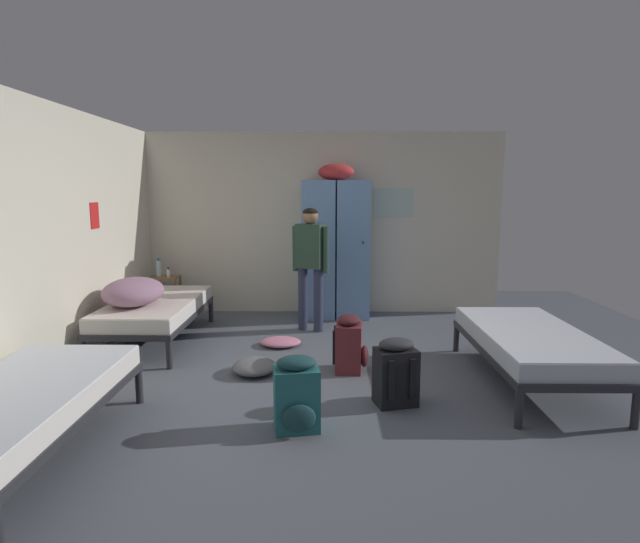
% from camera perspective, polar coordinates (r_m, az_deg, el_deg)
% --- Properties ---
extents(ground_plane, '(8.50, 8.50, 0.00)m').
position_cam_1_polar(ground_plane, '(4.93, -0.04, -11.45)').
color(ground_plane, '#565B66').
extents(room_backdrop, '(4.98, 5.37, 2.51)m').
position_cam_1_polar(room_backdrop, '(6.09, -11.91, 4.37)').
color(room_backdrop, beige).
rests_on(room_backdrop, ground_plane).
extents(locker_bank, '(0.90, 0.55, 2.07)m').
position_cam_1_polar(locker_bank, '(7.05, 1.73, 2.77)').
color(locker_bank, '#6B93C6').
rests_on(locker_bank, ground_plane).
extents(shelf_unit, '(0.38, 0.30, 0.57)m').
position_cam_1_polar(shelf_unit, '(7.36, -16.63, -2.24)').
color(shelf_unit, brown).
rests_on(shelf_unit, ground_plane).
extents(bed_left_front, '(0.90, 1.90, 0.49)m').
position_cam_1_polar(bed_left_front, '(3.88, -30.13, -12.41)').
color(bed_left_front, '#28282D').
rests_on(bed_left_front, ground_plane).
extents(bed_left_rear, '(0.90, 1.90, 0.49)m').
position_cam_1_polar(bed_left_rear, '(6.21, -17.57, -3.96)').
color(bed_left_rear, '#28282D').
rests_on(bed_left_rear, ground_plane).
extents(bed_right, '(0.90, 1.90, 0.49)m').
position_cam_1_polar(bed_right, '(5.04, 22.04, -7.14)').
color(bed_right, '#28282D').
rests_on(bed_right, ground_plane).
extents(bedding_heap, '(0.62, 0.81, 0.30)m').
position_cam_1_polar(bedding_heap, '(5.94, -19.78, -2.09)').
color(bedding_heap, gray).
rests_on(bedding_heap, bed_left_rear).
extents(person_traveler, '(0.45, 0.30, 1.51)m').
position_cam_1_polar(person_traveler, '(6.31, -1.06, 1.54)').
color(person_traveler, '#2D334C').
rests_on(person_traveler, ground_plane).
extents(water_bottle, '(0.07, 0.07, 0.24)m').
position_cam_1_polar(water_bottle, '(7.35, -17.29, 0.37)').
color(water_bottle, '#B2DBEA').
rests_on(water_bottle, shelf_unit).
extents(lotion_bottle, '(0.05, 0.05, 0.13)m').
position_cam_1_polar(lotion_bottle, '(7.26, -16.29, -0.13)').
color(lotion_bottle, white).
rests_on(lotion_bottle, shelf_unit).
extents(backpack_teal, '(0.35, 0.37, 0.55)m').
position_cam_1_polar(backpack_teal, '(3.83, -2.58, -13.42)').
color(backpack_teal, '#23666B').
rests_on(backpack_teal, ground_plane).
extents(backpack_maroon, '(0.36, 0.34, 0.55)m').
position_cam_1_polar(backpack_maroon, '(5.02, 3.29, -7.98)').
color(backpack_maroon, maroon).
rests_on(backpack_maroon, ground_plane).
extents(backpack_black, '(0.37, 0.38, 0.55)m').
position_cam_1_polar(backpack_black, '(4.31, 8.25, -10.93)').
color(backpack_black, black).
rests_on(backpack_black, ground_plane).
extents(clothes_pile_pink, '(0.45, 0.37, 0.09)m').
position_cam_1_polar(clothes_pile_pink, '(5.86, -4.33, -7.71)').
color(clothes_pile_pink, pink).
rests_on(clothes_pile_pink, ground_plane).
extents(clothes_pile_grey, '(0.42, 0.45, 0.14)m').
position_cam_1_polar(clothes_pile_grey, '(5.03, -7.22, -10.29)').
color(clothes_pile_grey, slate).
rests_on(clothes_pile_grey, ground_plane).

